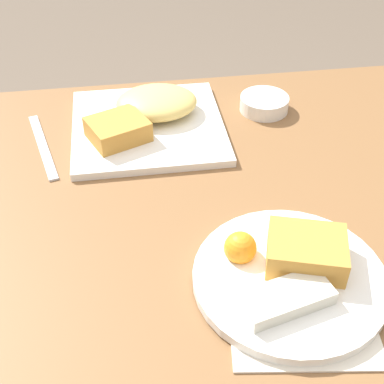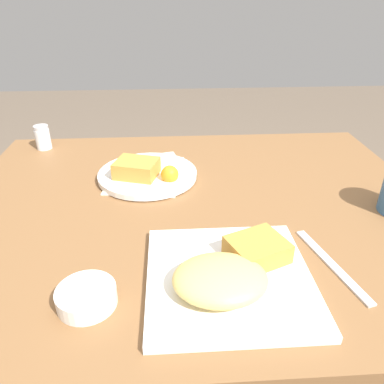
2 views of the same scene
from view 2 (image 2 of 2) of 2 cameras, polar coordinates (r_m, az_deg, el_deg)
name	(u,v)px [view 2 (image 2 of 2)]	position (r m, az deg, el deg)	size (l,w,h in m)	color
dining_table	(195,231)	(0.89, 0.49, -5.95)	(1.10, 0.88, 0.70)	brown
menu_card	(146,175)	(0.99, -6.97, 2.65)	(0.21, 0.25, 0.00)	beige
plate_square_near	(230,274)	(0.63, 5.76, -12.36)	(0.27, 0.27, 0.06)	white
plate_oval_far	(147,172)	(0.96, -6.86, 3.06)	(0.25, 0.25, 0.05)	white
sauce_ramekin	(86,296)	(0.62, -15.79, -15.04)	(0.09, 0.09, 0.03)	white
salt_shaker	(43,139)	(1.22, -21.76, 7.55)	(0.04, 0.04, 0.07)	white
butter_knife	(332,264)	(0.72, 20.50, -10.28)	(0.06, 0.21, 0.00)	silver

